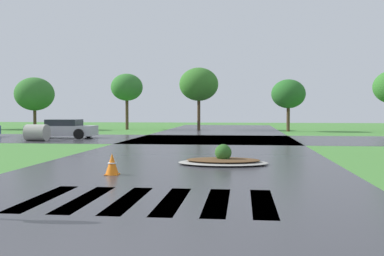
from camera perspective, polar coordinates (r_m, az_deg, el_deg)
The scene contains 8 objects.
asphalt_roadway at distance 14.98m, azimuth -0.80°, elevation -4.71°, with size 10.03×80.00×0.01m, color #35353A.
asphalt_cross_road at distance 28.25m, azimuth 2.56°, elevation -1.42°, with size 90.00×9.02×0.01m, color #35353A.
crosswalk_stripes at distance 9.35m, azimuth -5.24°, elevation -8.98°, with size 4.95×2.89×0.01m.
median_island at distance 15.36m, azimuth 3.91°, elevation -4.05°, with size 3.01×1.89×0.68m.
car_white_sedan at distance 30.68m, azimuth -15.89°, elevation -0.13°, with size 4.34×2.20×1.21m.
drainage_pipe_stack at distance 28.29m, azimuth -18.80°, elevation -0.55°, with size 1.33×1.08×0.97m.
traffic_cone at distance 13.05m, azimuth -9.95°, elevation -4.51°, with size 0.39×0.39×0.61m.
background_treeline at distance 41.26m, azimuth -5.65°, elevation 4.93°, with size 41.51×5.33×5.64m.
Camera 1 is at (1.84, -4.75, 1.83)m, focal length 42.72 mm.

